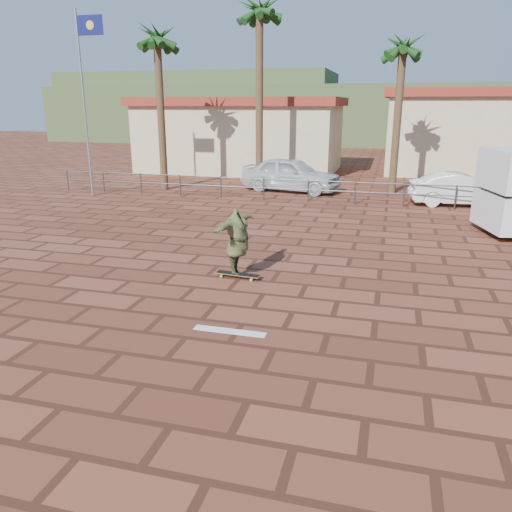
{
  "coord_description": "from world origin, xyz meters",
  "views": [
    {
      "loc": [
        3.42,
        -9.35,
        4.1
      ],
      "look_at": [
        0.59,
        1.1,
        0.8
      ],
      "focal_mm": 35.0,
      "sensor_mm": 36.0,
      "label": 1
    }
  ],
  "objects_px": {
    "longboard": "(238,274)",
    "car_white": "(461,189)",
    "skateboarder": "(237,242)",
    "car_silver": "(291,174)"
  },
  "relations": [
    {
      "from": "longboard",
      "to": "skateboarder",
      "type": "relative_size",
      "value": 0.59
    },
    {
      "from": "skateboarder",
      "to": "car_white",
      "type": "relative_size",
      "value": 0.49
    },
    {
      "from": "longboard",
      "to": "car_white",
      "type": "xyz_separation_m",
      "value": [
        6.32,
        11.28,
        0.58
      ]
    },
    {
      "from": "car_silver",
      "to": "car_white",
      "type": "bearing_deg",
      "value": -91.07
    },
    {
      "from": "longboard",
      "to": "car_silver",
      "type": "distance_m",
      "value": 13.04
    },
    {
      "from": "skateboarder",
      "to": "car_silver",
      "type": "distance_m",
      "value": 13.02
    },
    {
      "from": "car_silver",
      "to": "skateboarder",
      "type": "bearing_deg",
      "value": -162.97
    },
    {
      "from": "car_white",
      "to": "car_silver",
      "type": "bearing_deg",
      "value": 69.58
    },
    {
      "from": "longboard",
      "to": "skateboarder",
      "type": "bearing_deg",
      "value": 93.67
    },
    {
      "from": "skateboarder",
      "to": "car_silver",
      "type": "bearing_deg",
      "value": 14.06
    }
  ]
}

